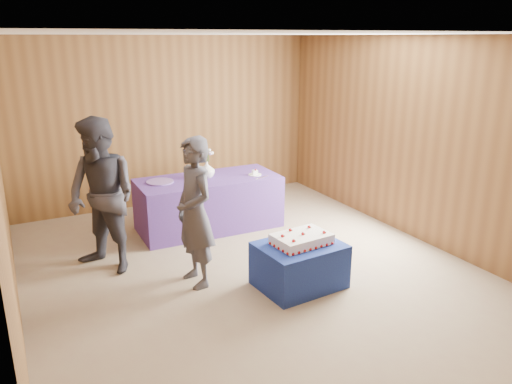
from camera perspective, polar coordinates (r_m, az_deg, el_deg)
ground at (r=6.01m, az=-0.54°, el=-9.05°), size 6.00×6.00×0.00m
room_shell at (r=5.46m, az=-0.59°, el=8.16°), size 5.04×6.04×2.72m
cake_table at (r=5.61m, az=4.97°, el=-8.31°), size 0.95×0.77×0.50m
serving_table at (r=7.23m, az=-5.41°, el=-1.28°), size 2.02×0.94×0.75m
sheet_cake at (r=5.50m, az=5.22°, el=-5.36°), size 0.67×0.49×0.15m
vase at (r=7.11m, az=-5.65°, el=2.56°), size 0.24×0.24×0.24m
flower_spray at (r=7.05m, az=-5.72°, el=4.58°), size 0.22×0.21×0.17m
platter at (r=7.00m, az=-10.91°, el=1.15°), size 0.43×0.43×0.02m
plate at (r=7.24m, az=-0.12°, el=1.99°), size 0.19×0.19×0.01m
cake_slice at (r=7.23m, az=-0.12°, el=2.29°), size 0.08×0.07×0.09m
knife at (r=7.11m, az=0.68°, el=1.67°), size 0.25×0.11×0.00m
guest_left at (r=5.47m, az=-7.01°, el=-2.37°), size 0.45×0.65×1.68m
guest_right at (r=5.99m, az=-17.19°, el=-0.52°), size 1.07×1.12×1.83m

